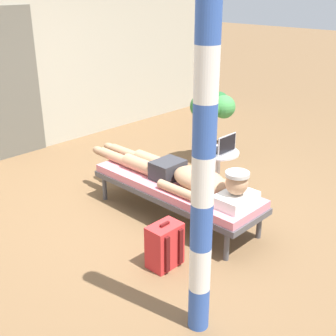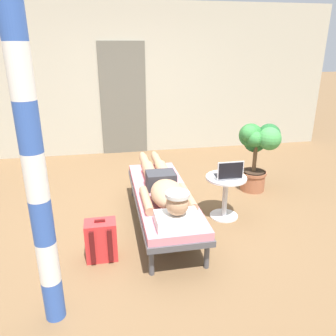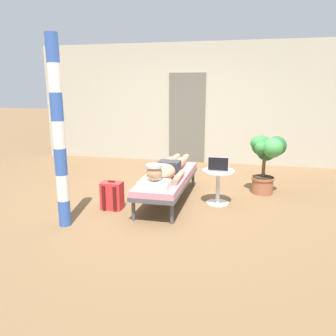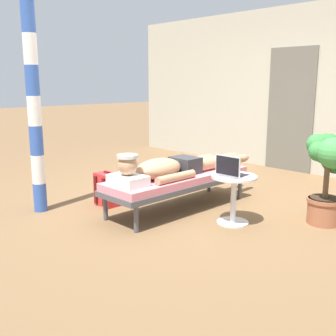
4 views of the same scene
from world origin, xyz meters
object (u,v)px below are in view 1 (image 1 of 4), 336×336
at_px(person_reclining, 182,175).
at_px(side_table, 218,165).
at_px(potted_plant, 210,116).
at_px(laptop, 222,148).
at_px(porch_post, 203,180).
at_px(backpack, 164,246).
at_px(lounge_chair, 176,188).

xyz_separation_m(person_reclining, side_table, (0.77, 0.14, -0.16)).
distance_m(side_table, potted_plant, 1.04).
bearing_deg(laptop, porch_post, -146.30).
distance_m(side_table, backpack, 1.58).
height_order(lounge_chair, porch_post, porch_post).
bearing_deg(potted_plant, laptop, -133.56).
xyz_separation_m(laptop, porch_post, (-1.83, -1.22, 0.58)).
bearing_deg(laptop, backpack, -160.51).
distance_m(lounge_chair, potted_plant, 1.68).
relative_size(person_reclining, backpack, 5.12).
relative_size(lounge_chair, potted_plant, 2.01).
bearing_deg(backpack, laptop, 19.49).
relative_size(lounge_chair, backpack, 4.57).
height_order(person_reclining, side_table, person_reclining).
bearing_deg(potted_plant, backpack, -149.83).
height_order(laptop, backpack, laptop).
relative_size(person_reclining, laptop, 7.00).
distance_m(person_reclining, backpack, 0.89).
xyz_separation_m(person_reclining, backpack, (-0.70, -0.44, -0.32)).
bearing_deg(person_reclining, lounge_chair, 90.00).
xyz_separation_m(laptop, potted_plant, (0.71, 0.75, 0.07)).
distance_m(side_table, porch_post, 2.37).
xyz_separation_m(side_table, backpack, (-1.47, -0.57, -0.16)).
relative_size(side_table, porch_post, 0.22).
height_order(person_reclining, laptop, laptop).
relative_size(potted_plant, porch_post, 0.41).
xyz_separation_m(side_table, potted_plant, (0.71, 0.70, 0.29)).
distance_m(backpack, porch_post, 1.25).
height_order(side_table, laptop, laptop).
height_order(person_reclining, potted_plant, potted_plant).
distance_m(laptop, porch_post, 2.28).
bearing_deg(backpack, lounge_chair, 36.63).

